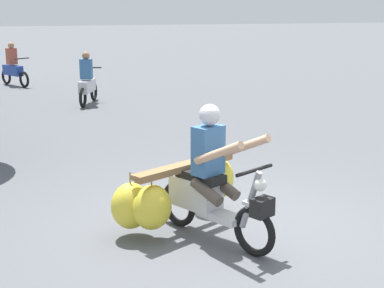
# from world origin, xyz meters

# --- Properties ---
(ground_plane) EXTENTS (120.00, 120.00, 0.00)m
(ground_plane) POSITION_xyz_m (0.00, 0.00, 0.00)
(ground_plane) COLOR #56595E
(motorbike_main_loaded) EXTENTS (1.77, 2.00, 1.58)m
(motorbike_main_loaded) POSITION_xyz_m (-0.63, -0.01, 0.52)
(motorbike_main_loaded) COLOR black
(motorbike_main_loaded) RESTS_ON ground
(motorbike_distant_ahead_left) EXTENTS (0.72, 1.55, 1.40)m
(motorbike_distant_ahead_left) POSITION_xyz_m (-1.07, 9.09, 0.57)
(motorbike_distant_ahead_left) COLOR black
(motorbike_distant_ahead_left) RESTS_ON ground
(motorbike_distant_ahead_right) EXTENTS (0.95, 1.41, 1.40)m
(motorbike_distant_ahead_right) POSITION_xyz_m (-3.10, 13.23, 0.57)
(motorbike_distant_ahead_right) COLOR black
(motorbike_distant_ahead_right) RESTS_ON ground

